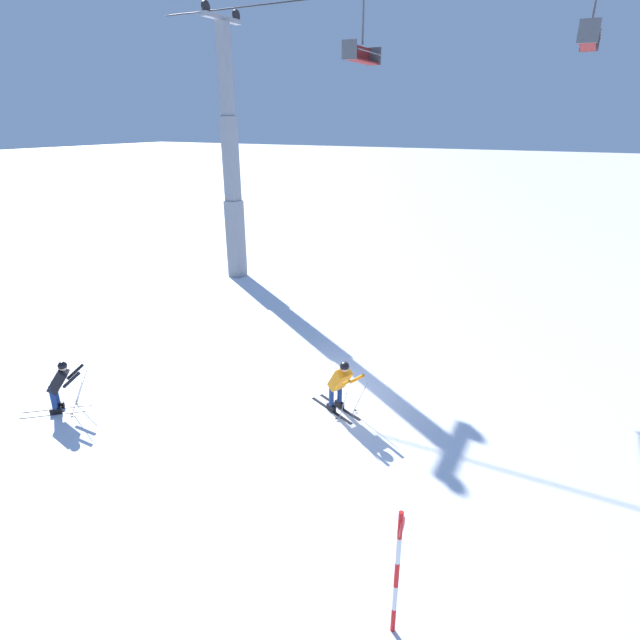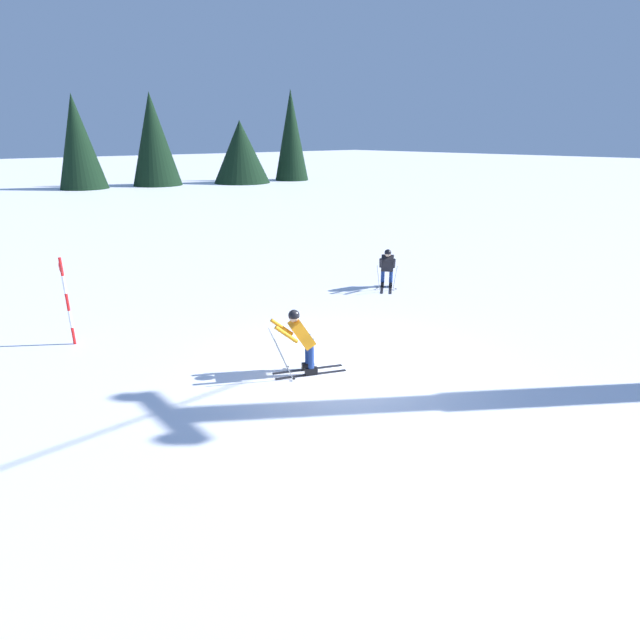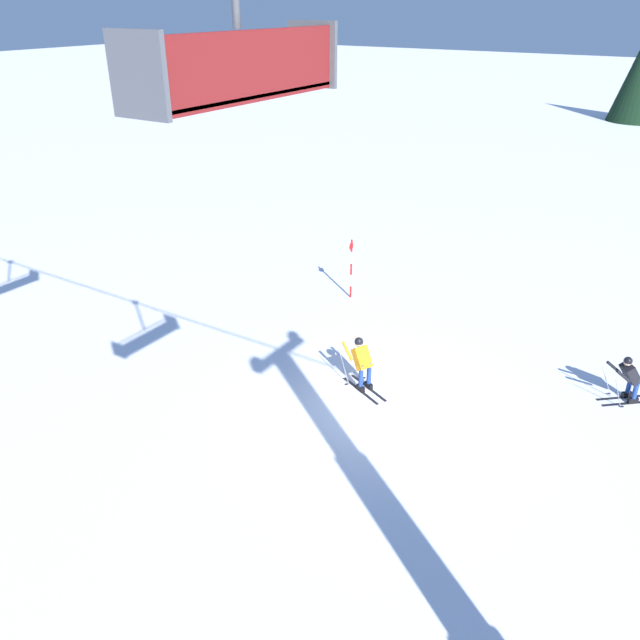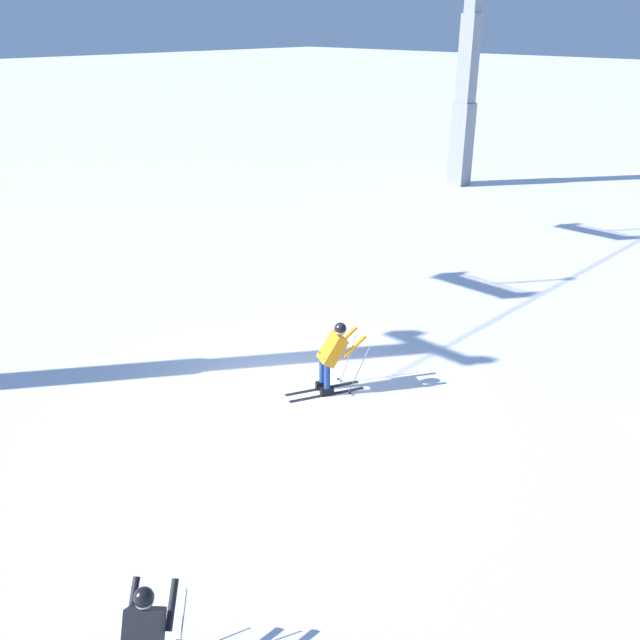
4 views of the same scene
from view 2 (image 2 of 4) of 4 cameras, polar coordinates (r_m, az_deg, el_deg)
name	(u,v)px [view 2 (image 2 of 4)]	position (r m, az deg, el deg)	size (l,w,h in m)	color
ground_plane	(347,371)	(11.59, 3.04, -5.81)	(260.00, 260.00, 0.00)	white
skier_carving_main	(301,337)	(11.13, -2.14, -1.88)	(1.74, 1.19, 1.68)	black
trail_marker_pole	(67,299)	(14.12, -26.64, 2.14)	(0.07, 0.28, 2.27)	red
skier_distant_uphill	(387,266)	(17.76, 7.60, 6.10)	(1.66, 1.53, 1.55)	black
tree_line_ridge	(147,143)	(58.37, -18.89, 18.33)	(37.13, 16.00, 9.99)	black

